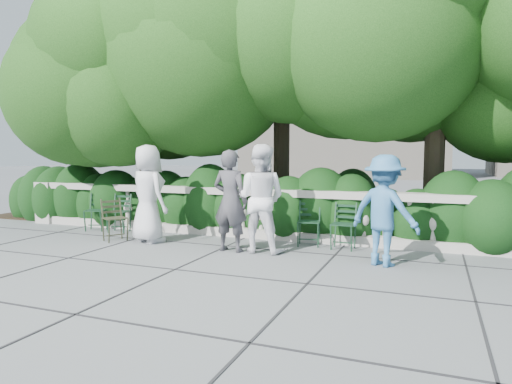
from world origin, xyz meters
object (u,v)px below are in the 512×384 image
(person_businessman, at_px, (148,194))
(chair_c, at_px, (308,247))
(chair_weathered, at_px, (118,242))
(person_older_blue, at_px, (384,210))
(chair_b, at_px, (94,232))
(person_casual_man, at_px, (260,198))
(person_woman_grey, at_px, (230,201))
(chair_a, at_px, (116,233))
(chair_d, at_px, (341,251))

(person_businessman, bearing_deg, chair_c, -143.70)
(chair_weathered, height_order, person_older_blue, person_older_blue)
(chair_b, relative_size, person_businessman, 0.45)
(chair_b, height_order, person_casual_man, person_casual_man)
(person_woman_grey, bearing_deg, person_casual_man, -159.20)
(chair_a, distance_m, chair_weathered, 1.02)
(chair_weathered, xyz_separation_m, person_casual_man, (2.84, 0.21, 0.93))
(chair_a, xyz_separation_m, chair_weathered, (0.67, -0.78, 0.00))
(chair_c, bearing_deg, chair_b, 171.35)
(chair_d, bearing_deg, person_older_blue, -43.18)
(person_older_blue, bearing_deg, person_casual_man, 17.13)
(person_woman_grey, bearing_deg, chair_a, -8.79)
(chair_c, relative_size, chair_d, 1.00)
(chair_a, height_order, person_casual_man, person_casual_man)
(chair_a, bearing_deg, chair_d, -10.32)
(chair_d, bearing_deg, person_casual_man, -154.39)
(person_casual_man, bearing_deg, chair_a, -9.06)
(chair_d, distance_m, person_woman_grey, 2.13)
(chair_a, xyz_separation_m, chair_c, (4.19, 0.08, 0.00))
(chair_b, relative_size, person_casual_man, 0.45)
(chair_b, bearing_deg, chair_c, -16.77)
(chair_d, distance_m, person_businessman, 3.76)
(chair_weathered, height_order, person_businessman, person_businessman)
(chair_d, bearing_deg, person_businessman, -169.61)
(person_casual_man, bearing_deg, chair_d, -155.98)
(chair_weathered, distance_m, person_older_blue, 5.00)
(person_older_blue, bearing_deg, person_businessman, 19.85)
(person_older_blue, bearing_deg, person_woman_grey, 21.46)
(chair_a, distance_m, chair_b, 0.58)
(chair_a, distance_m, chair_d, 4.80)
(chair_a, distance_m, person_businessman, 1.62)
(chair_d, xyz_separation_m, person_businessman, (-3.60, -0.55, 0.93))
(chair_d, relative_size, person_woman_grey, 0.48)
(chair_d, relative_size, person_older_blue, 0.50)
(person_casual_man, bearing_deg, person_woman_grey, 16.39)
(chair_c, height_order, person_casual_man, person_casual_man)
(chair_a, height_order, chair_b, same)
(chair_b, relative_size, person_woman_grey, 0.48)
(person_businessman, height_order, person_older_blue, person_businessman)
(person_woman_grey, bearing_deg, chair_weathered, 6.12)
(person_businessman, bearing_deg, person_woman_grey, -160.79)
(person_casual_man, bearing_deg, chair_c, -136.71)
(chair_weathered, distance_m, person_businessman, 1.10)
(person_businessman, distance_m, person_older_blue, 4.40)
(chair_a, height_order, person_older_blue, person_older_blue)
(chair_d, height_order, person_businessman, person_businessman)
(chair_c, xyz_separation_m, person_woman_grey, (-1.18, -0.79, 0.88))
(person_businessman, xyz_separation_m, person_older_blue, (4.39, -0.24, -0.09))
(chair_c, xyz_separation_m, chair_weathered, (-3.52, -0.86, 0.00))
(chair_c, distance_m, chair_d, 0.62)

